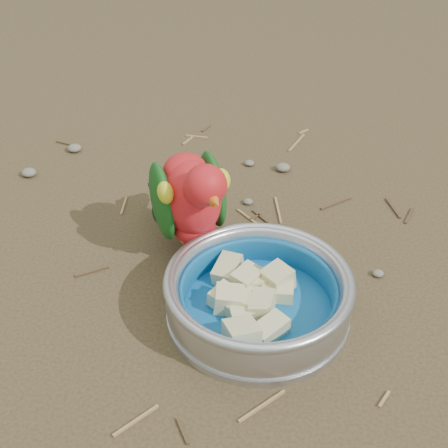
# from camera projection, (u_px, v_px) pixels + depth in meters

# --- Properties ---
(ground) EXTENTS (60.00, 60.00, 0.00)m
(ground) POSITION_uv_depth(u_px,v_px,m) (187.00, 287.00, 0.79)
(ground) COLOR #473823
(food_bowl) EXTENTS (0.22, 0.22, 0.02)m
(food_bowl) POSITION_uv_depth(u_px,v_px,m) (258.00, 311.00, 0.74)
(food_bowl) COLOR #B2B2BA
(food_bowl) RESTS_ON ground
(bowl_wall) EXTENTS (0.22, 0.22, 0.04)m
(bowl_wall) POSITION_uv_depth(u_px,v_px,m) (258.00, 293.00, 0.72)
(bowl_wall) COLOR #B2B2BA
(bowl_wall) RESTS_ON food_bowl
(fruit_wedges) EXTENTS (0.13, 0.13, 0.03)m
(fruit_wedges) POSITION_uv_depth(u_px,v_px,m) (258.00, 297.00, 0.73)
(fruit_wedges) COLOR beige
(fruit_wedges) RESTS_ON food_bowl
(lory_parrot) EXTENTS (0.17, 0.22, 0.16)m
(lory_parrot) POSITION_uv_depth(u_px,v_px,m) (192.00, 207.00, 0.79)
(lory_parrot) COLOR red
(lory_parrot) RESTS_ON ground
(ground_debris) EXTENTS (0.90, 0.80, 0.01)m
(ground_debris) POSITION_uv_depth(u_px,v_px,m) (155.00, 281.00, 0.79)
(ground_debris) COLOR #977749
(ground_debris) RESTS_ON ground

